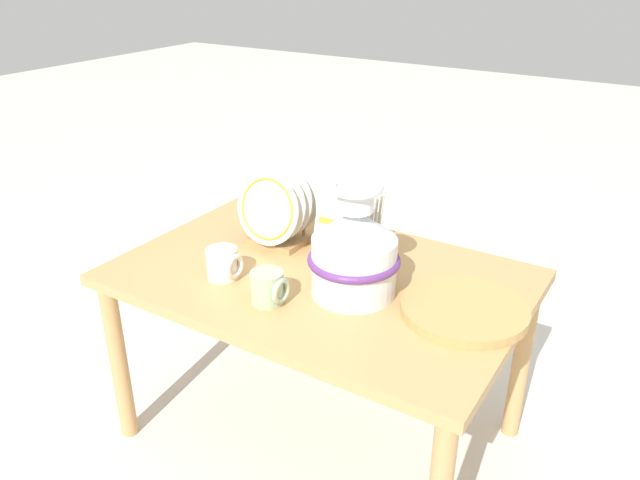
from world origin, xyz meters
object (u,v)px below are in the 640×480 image
ceramic_vase (354,250)px  mug_sage_glaze (269,288)px  mug_cream_glaze (224,264)px  dish_rack_round_plates (277,212)px  dish_rack_square_plates (349,227)px  wicker_charger_stack (464,310)px

ceramic_vase → mug_sage_glaze: (-0.17, -0.17, -0.09)m
ceramic_vase → mug_cream_glaze: bearing=-161.3°
dish_rack_round_plates → mug_cream_glaze: size_ratio=2.52×
dish_rack_round_plates → mug_sage_glaze: size_ratio=2.52×
dish_rack_square_plates → mug_cream_glaze: bearing=-120.7°
ceramic_vase → dish_rack_round_plates: (-0.37, 0.15, -0.02)m
ceramic_vase → dish_rack_round_plates: ceramic_vase is taller
ceramic_vase → dish_rack_round_plates: bearing=158.2°
mug_sage_glaze → dish_rack_square_plates: bearing=87.3°
ceramic_vase → dish_rack_round_plates: 0.40m
ceramic_vase → wicker_charger_stack: (0.31, 0.06, -0.12)m
dish_rack_square_plates → wicker_charger_stack: dish_rack_square_plates is taller
wicker_charger_stack → mug_sage_glaze: bearing=-154.4°
dish_rack_square_plates → ceramic_vase: bearing=-57.4°
dish_rack_square_plates → mug_cream_glaze: 0.43m
mug_cream_glaze → ceramic_vase: bearing=18.7°
ceramic_vase → dish_rack_square_plates: ceramic_vase is taller
dish_rack_round_plates → dish_rack_square_plates: dish_rack_round_plates is taller
ceramic_vase → wicker_charger_stack: bearing=11.1°
ceramic_vase → wicker_charger_stack: ceramic_vase is taller
dish_rack_round_plates → dish_rack_square_plates: bearing=22.5°
dish_rack_round_plates → wicker_charger_stack: size_ratio=0.75×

